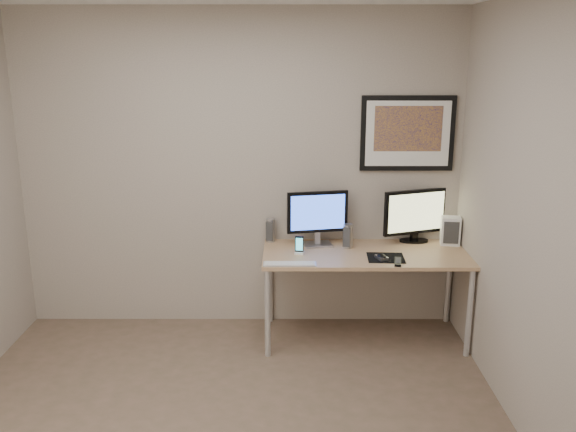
# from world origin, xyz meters

# --- Properties ---
(room) EXTENTS (3.60, 3.60, 3.60)m
(room) POSITION_xyz_m (0.00, 0.45, 1.64)
(room) COLOR white
(room) RESTS_ON ground
(desk) EXTENTS (1.60, 0.70, 0.73)m
(desk) POSITION_xyz_m (1.00, 1.35, 0.66)
(desk) COLOR #9A724A
(desk) RESTS_ON floor
(framed_art) EXTENTS (0.75, 0.04, 0.60)m
(framed_art) POSITION_xyz_m (1.35, 1.68, 1.62)
(framed_art) COLOR black
(framed_art) RESTS_ON room
(monitor_large) EXTENTS (0.49, 0.20, 0.45)m
(monitor_large) POSITION_xyz_m (0.63, 1.52, 0.98)
(monitor_large) COLOR #A4A4A9
(monitor_large) RESTS_ON desk
(monitor_tv) EXTENTS (0.54, 0.22, 0.44)m
(monitor_tv) POSITION_xyz_m (1.44, 1.62, 0.97)
(monitor_tv) COLOR black
(monitor_tv) RESTS_ON desk
(speaker_left) EXTENTS (0.09, 0.09, 0.19)m
(speaker_left) POSITION_xyz_m (0.25, 1.64, 0.83)
(speaker_left) COLOR #A4A4A9
(speaker_left) RESTS_ON desk
(speaker_right) EXTENTS (0.10, 0.10, 0.19)m
(speaker_right) POSITION_xyz_m (0.87, 1.47, 0.83)
(speaker_right) COLOR #A4A4A9
(speaker_right) RESTS_ON desk
(phone_dock) EXTENTS (0.08, 0.08, 0.14)m
(phone_dock) POSITION_xyz_m (0.48, 1.31, 0.80)
(phone_dock) COLOR black
(phone_dock) RESTS_ON desk
(keyboard) EXTENTS (0.39, 0.11, 0.01)m
(keyboard) POSITION_xyz_m (0.41, 1.06, 0.74)
(keyboard) COLOR #B8B8BD
(keyboard) RESTS_ON desk
(mousepad) EXTENTS (0.29, 0.26, 0.00)m
(mousepad) POSITION_xyz_m (1.14, 1.21, 0.73)
(mousepad) COLOR black
(mousepad) RESTS_ON desk
(mouse) EXTENTS (0.09, 0.12, 0.04)m
(mouse) POSITION_xyz_m (1.10, 1.19, 0.75)
(mouse) COLOR black
(mouse) RESTS_ON mousepad
(remote) EXTENTS (0.08, 0.18, 0.02)m
(remote) POSITION_xyz_m (1.21, 1.10, 0.74)
(remote) COLOR black
(remote) RESTS_ON desk
(fan_unit) EXTENTS (0.16, 0.13, 0.23)m
(fan_unit) POSITION_xyz_m (1.71, 1.56, 0.85)
(fan_unit) COLOR white
(fan_unit) RESTS_ON desk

